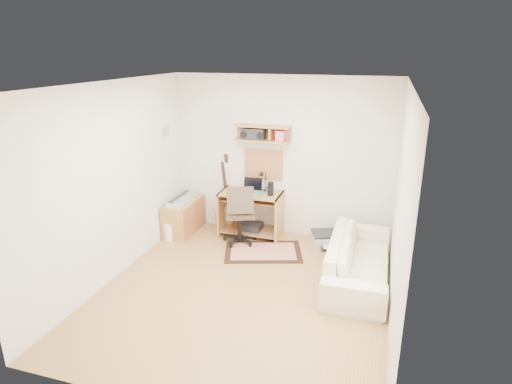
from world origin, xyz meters
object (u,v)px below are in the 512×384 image
(printer, at_px, (327,239))
(sofa, at_px, (359,252))
(cabinet, at_px, (184,216))
(task_chair, at_px, (240,213))
(desk, at_px, (251,214))

(printer, distance_m, sofa, 1.14)
(cabinet, xyz_separation_m, printer, (2.41, 0.18, -0.19))
(task_chair, bearing_deg, printer, -8.68)
(cabinet, distance_m, printer, 2.43)
(cabinet, height_order, sofa, sofa)
(task_chair, xyz_separation_m, printer, (1.36, 0.33, -0.42))
(task_chair, distance_m, sofa, 2.01)
(desk, height_order, cabinet, desk)
(task_chair, bearing_deg, sofa, -40.53)
(task_chair, relative_size, printer, 2.00)
(desk, relative_size, sofa, 0.50)
(desk, xyz_separation_m, sofa, (1.82, -0.96, 0.01))
(task_chair, relative_size, cabinet, 1.11)
(desk, bearing_deg, printer, 0.04)
(task_chair, distance_m, cabinet, 1.09)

